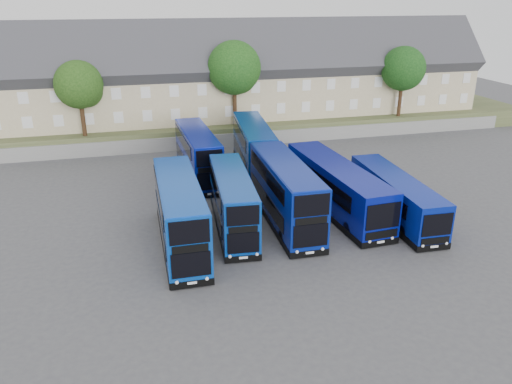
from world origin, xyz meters
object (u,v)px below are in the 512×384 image
object	(u,v)px
dd_front_left	(180,215)
coach_east_a	(336,188)
tree_far	(417,59)
tree_east	(404,70)
tree_west	(80,86)
tree_mid	(235,70)
dd_front_mid	(233,203)

from	to	relation	value
dd_front_left	coach_east_a	xyz separation A→B (m)	(12.27, 2.95, -0.40)
tree_far	tree_east	bearing A→B (deg)	-130.60
coach_east_a	dd_front_left	bearing A→B (deg)	-170.16
tree_west	tree_mid	size ratio (longest dim) A/B	0.83
dd_front_mid	tree_mid	bearing A→B (deg)	81.71
tree_east	tree_far	bearing A→B (deg)	49.40
tree_far	coach_east_a	bearing A→B (deg)	-129.89
dd_front_left	tree_east	size ratio (longest dim) A/B	1.37
dd_front_mid	tree_mid	xyz separation A→B (m)	(5.08, 21.97, 6.09)
dd_front_mid	tree_far	size ratio (longest dim) A/B	1.19
dd_front_left	tree_far	distance (m)	46.41
dd_front_left	coach_east_a	bearing A→B (deg)	14.04
dd_front_left	tree_mid	size ratio (longest dim) A/B	1.22
coach_east_a	tree_east	xyz separation A→B (m)	(16.66, 20.11, 5.60)
coach_east_a	tree_far	size ratio (longest dim) A/B	1.55
tree_west	tree_far	bearing A→B (deg)	9.46
coach_east_a	tree_east	distance (m)	26.70
coach_east_a	tree_mid	world-z (taller)	tree_mid
dd_front_left	tree_mid	world-z (taller)	tree_mid
tree_mid	tree_east	size ratio (longest dim) A/B	1.12
tree_west	tree_mid	bearing A→B (deg)	1.79
tree_west	tree_far	world-z (taller)	tree_far
dd_front_mid	coach_east_a	world-z (taller)	dd_front_mid
dd_front_mid	coach_east_a	size ratio (longest dim) A/B	0.77
dd_front_left	dd_front_mid	size ratio (longest dim) A/B	1.09
dd_front_left	dd_front_mid	world-z (taller)	dd_front_left
dd_front_mid	dd_front_left	bearing A→B (deg)	-152.91
dd_front_left	dd_front_mid	bearing A→B (deg)	22.88
dd_front_mid	tree_mid	size ratio (longest dim) A/B	1.12
tree_west	tree_far	size ratio (longest dim) A/B	0.88
tree_far	tree_west	bearing A→B (deg)	-170.54
dd_front_left	tree_west	bearing A→B (deg)	107.57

